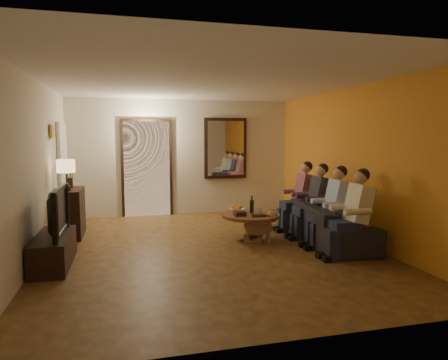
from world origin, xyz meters
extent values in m
cube|color=#452B12|center=(0.00, 0.00, 0.00)|extent=(5.00, 6.00, 0.01)
cube|color=white|center=(0.00, 0.00, 2.60)|extent=(5.00, 6.00, 0.01)
cube|color=beige|center=(0.00, 3.00, 1.30)|extent=(5.00, 0.02, 2.60)
cube|color=beige|center=(0.00, -3.00, 1.30)|extent=(5.00, 0.02, 2.60)
cube|color=beige|center=(-2.50, 0.00, 1.30)|extent=(0.02, 6.00, 2.60)
cube|color=beige|center=(2.50, 0.00, 1.30)|extent=(0.02, 6.00, 2.60)
cube|color=orange|center=(2.49, 0.00, 1.30)|extent=(0.01, 6.00, 2.60)
cube|color=#FFE0A5|center=(-0.80, 2.98, 1.05)|extent=(1.00, 0.06, 2.10)
cube|color=black|center=(-0.80, 2.97, 1.05)|extent=(1.12, 0.04, 2.22)
cube|color=silver|center=(-0.55, 2.98, 0.90)|extent=(0.45, 0.03, 1.70)
cube|color=black|center=(1.00, 2.96, 1.50)|extent=(1.00, 0.05, 1.40)
cube|color=white|center=(1.00, 2.93, 1.50)|extent=(0.86, 0.02, 1.26)
cube|color=white|center=(-2.46, 2.30, 1.02)|extent=(0.06, 0.85, 2.04)
cube|color=#B28C33|center=(-2.47, 1.30, 1.85)|extent=(0.03, 0.28, 0.24)
cube|color=brown|center=(-2.46, 1.30, 1.85)|extent=(0.01, 0.22, 0.18)
cube|color=black|center=(-2.25, 1.39, 0.42)|extent=(0.45, 0.95, 0.84)
cube|color=black|center=(-2.25, -0.32, 0.21)|extent=(0.45, 1.27, 0.42)
imported|color=black|center=(-2.25, -0.32, 0.75)|extent=(1.13, 0.15, 0.65)
imported|color=black|center=(2.02, -0.08, 0.32)|extent=(2.25, 1.09, 0.63)
cylinder|color=brown|center=(0.78, 0.35, 0.23)|extent=(1.25, 1.25, 0.45)
imported|color=white|center=(0.60, 0.57, 0.48)|extent=(0.26, 0.26, 0.06)
cylinder|color=silver|center=(0.96, 0.40, 0.50)|extent=(0.06, 0.06, 0.10)
imported|color=black|center=(0.88, 0.07, 0.46)|extent=(0.34, 0.23, 0.03)
camera|label=1|loc=(-1.28, -6.03, 1.74)|focal=32.00mm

